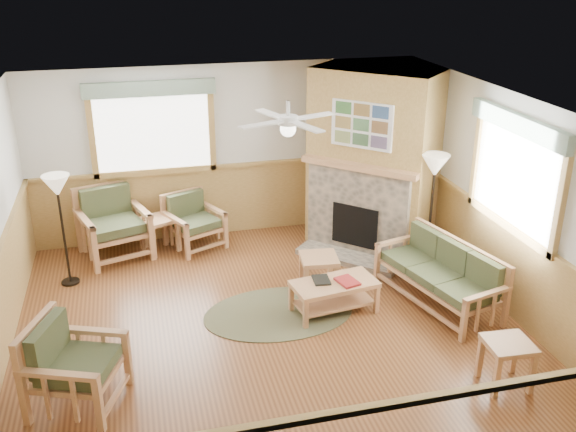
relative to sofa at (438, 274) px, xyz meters
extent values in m
cube|color=brown|center=(-2.22, -0.08, -0.41)|extent=(6.00, 6.00, 0.01)
cube|color=white|center=(-2.22, -0.08, 2.29)|extent=(6.00, 6.00, 0.01)
cube|color=silver|center=(-2.22, 2.92, 0.94)|extent=(6.00, 0.02, 2.70)
cube|color=silver|center=(-2.22, -3.08, 0.94)|extent=(6.00, 0.02, 2.70)
cube|color=silver|center=(0.78, -0.08, 0.94)|extent=(0.02, 6.00, 2.70)
cylinder|color=#4D4B30|center=(-2.04, 0.23, -0.40)|extent=(2.40, 2.40, 0.01)
cube|color=maroon|center=(-1.21, 0.05, 0.05)|extent=(0.29, 0.35, 0.03)
cube|color=black|center=(-1.51, 0.17, 0.04)|extent=(0.22, 0.29, 0.03)
camera|label=1|loc=(-3.64, -6.59, 3.82)|focal=40.00mm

